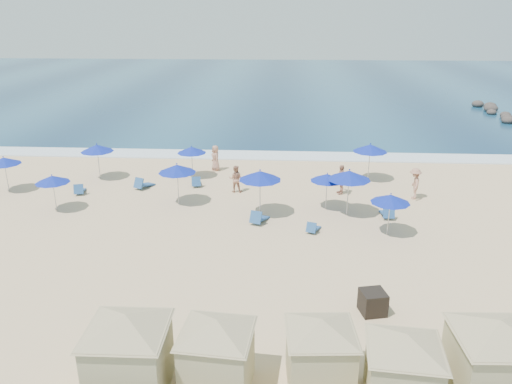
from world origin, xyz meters
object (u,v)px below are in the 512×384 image
(umbrella_4, at_px, (192,150))
(cabana_1, at_px, (217,345))
(trash_bin, at_px, (373,302))
(cabana_2, at_px, (321,344))
(umbrella_6, at_px, (327,177))
(beachgoer_3, at_px, (215,158))
(beachgoer_0, at_px, (236,179))
(umbrella_0, at_px, (4,161))
(beachgoer_1, at_px, (341,179))
(cabana_3, at_px, (404,361))
(umbrella_1, at_px, (52,179))
(cabana_4, at_px, (495,351))
(umbrella_3, at_px, (177,169))
(cabana_0, at_px, (128,344))
(umbrella_9, at_px, (391,199))
(umbrella_7, at_px, (370,148))
(beachgoer_2, at_px, (415,184))
(umbrella_5, at_px, (260,175))
(umbrella_8, at_px, (349,175))
(umbrella_2, at_px, (97,148))

(umbrella_4, bearing_deg, cabana_1, -77.65)
(trash_bin, xyz_separation_m, cabana_2, (-2.19, -3.93, 1.02))
(umbrella_4, relative_size, umbrella_6, 1.02)
(beachgoer_3, bearing_deg, beachgoer_0, -1.72)
(umbrella_0, bearing_deg, beachgoer_1, 2.19)
(cabana_3, height_order, umbrella_1, cabana_3)
(cabana_4, bearing_deg, umbrella_1, 144.39)
(umbrella_3, bearing_deg, beachgoer_0, 35.76)
(cabana_1, bearing_deg, cabana_0, -173.24)
(cabana_3, bearing_deg, umbrella_0, 140.83)
(cabana_3, bearing_deg, beachgoer_1, 89.77)
(umbrella_4, xyz_separation_m, umbrella_9, (11.28, -8.43, 0.02))
(cabana_0, bearing_deg, beachgoer_3, 91.30)
(cabana_0, xyz_separation_m, beachgoer_3, (-0.49, 21.53, -0.77))
(umbrella_1, distance_m, umbrella_7, 19.20)
(beachgoer_3, bearing_deg, umbrella_6, 21.90)
(beachgoer_0, xyz_separation_m, beachgoer_3, (-1.82, 4.30, 0.05))
(umbrella_4, height_order, umbrella_9, umbrella_9)
(cabana_3, distance_m, beachgoer_0, 18.43)
(cabana_1, height_order, umbrella_1, cabana_1)
(beachgoer_1, bearing_deg, umbrella_9, 6.31)
(umbrella_6, distance_m, umbrella_9, 4.34)
(cabana_4, bearing_deg, cabana_3, -171.90)
(beachgoer_2, bearing_deg, umbrella_5, -62.20)
(cabana_3, height_order, beachgoer_0, cabana_3)
(cabana_0, xyz_separation_m, umbrella_4, (-1.81, 19.87, 0.23))
(umbrella_6, bearing_deg, umbrella_0, 174.87)
(cabana_2, height_order, cabana_4, cabana_4)
(umbrella_8, bearing_deg, beachgoer_0, 152.63)
(trash_bin, xyz_separation_m, umbrella_2, (-15.52, 14.70, 1.65))
(beachgoer_3, bearing_deg, umbrella_9, 20.01)
(cabana_1, relative_size, umbrella_0, 1.84)
(cabana_2, height_order, beachgoer_0, cabana_2)
(cabana_1, relative_size, cabana_4, 0.89)
(umbrella_7, distance_m, beachgoer_1, 3.60)
(cabana_0, xyz_separation_m, umbrella_1, (-8.33, 13.57, 0.18))
(umbrella_1, xyz_separation_m, umbrella_3, (6.59, 1.44, 0.28))
(cabana_3, distance_m, umbrella_3, 17.78)
(cabana_4, height_order, umbrella_2, cabana_4)
(cabana_1, relative_size, cabana_2, 1.03)
(cabana_0, bearing_deg, cabana_1, 6.76)
(umbrella_2, bearing_deg, beachgoer_1, -7.11)
(umbrella_9, distance_m, beachgoer_1, 6.15)
(beachgoer_0, distance_m, beachgoer_1, 6.40)
(cabana_3, bearing_deg, umbrella_4, 115.42)
(umbrella_1, bearing_deg, umbrella_7, 19.36)
(cabana_0, xyz_separation_m, cabana_1, (2.48, 0.29, -0.17))
(umbrella_3, height_order, umbrella_6, umbrella_3)
(umbrella_0, height_order, umbrella_2, umbrella_2)
(cabana_2, xyz_separation_m, umbrella_1, (-13.78, 12.99, 0.39))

